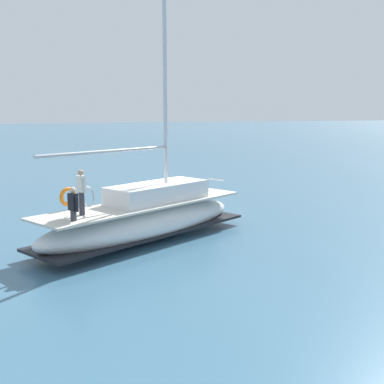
% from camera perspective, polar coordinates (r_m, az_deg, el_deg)
% --- Properties ---
extents(ground_plane, '(400.00, 400.00, 0.00)m').
position_cam_1_polar(ground_plane, '(21.08, -4.18, -4.24)').
color(ground_plane, '#38607A').
extents(main_sailboat, '(6.37, 9.68, 13.23)m').
position_cam_1_polar(main_sailboat, '(18.95, -5.48, -3.00)').
color(main_sailboat, silver).
rests_on(main_sailboat, ground).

